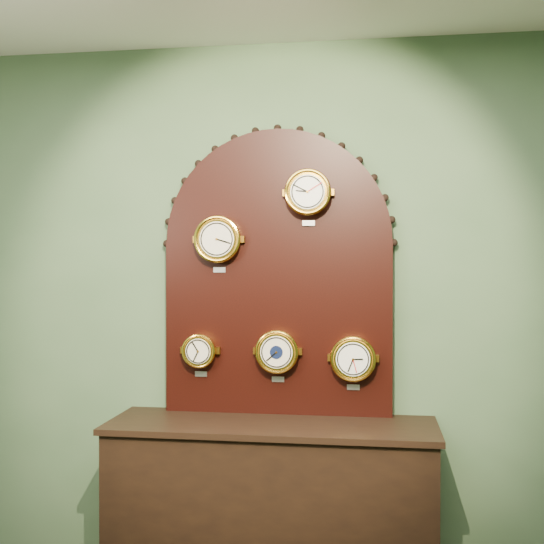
% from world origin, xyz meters
% --- Properties ---
extents(wall_back, '(4.00, 0.00, 4.00)m').
position_xyz_m(wall_back, '(0.00, 2.50, 1.40)').
color(wall_back, '#4A6747').
rests_on(wall_back, ground).
extents(shop_counter, '(1.60, 0.50, 0.80)m').
position_xyz_m(shop_counter, '(0.00, 2.23, 0.40)').
color(shop_counter, black).
rests_on(shop_counter, ground_plane).
extents(display_board, '(1.26, 0.06, 1.53)m').
position_xyz_m(display_board, '(0.00, 2.45, 1.63)').
color(display_board, black).
rests_on(display_board, shop_counter).
extents(roman_clock, '(0.25, 0.08, 0.30)m').
position_xyz_m(roman_clock, '(-0.31, 2.38, 1.75)').
color(roman_clock, gold).
rests_on(roman_clock, display_board).
extents(arabic_clock, '(0.24, 0.08, 0.29)m').
position_xyz_m(arabic_clock, '(0.17, 2.38, 1.99)').
color(arabic_clock, gold).
rests_on(arabic_clock, display_board).
extents(hygrometer, '(0.18, 0.08, 0.23)m').
position_xyz_m(hygrometer, '(-0.41, 2.38, 1.16)').
color(hygrometer, gold).
rests_on(hygrometer, display_board).
extents(barometer, '(0.23, 0.08, 0.28)m').
position_xyz_m(barometer, '(0.01, 2.38, 1.16)').
color(barometer, gold).
rests_on(barometer, display_board).
extents(tide_clock, '(0.23, 0.08, 0.28)m').
position_xyz_m(tide_clock, '(0.40, 2.38, 1.14)').
color(tide_clock, gold).
rests_on(tide_clock, display_board).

